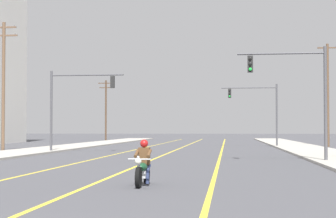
{
  "coord_description": "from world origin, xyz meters",
  "views": [
    {
      "loc": [
        4.18,
        -8.15,
        1.8
      ],
      "look_at": [
        0.6,
        27.68,
        2.98
      ],
      "focal_mm": 64.13,
      "sensor_mm": 36.0,
      "label": 1
    }
  ],
  "objects_px": {
    "traffic_signal_near_left": "(72,98)",
    "utility_pole_left_near": "(3,82)",
    "utility_pole_right_far": "(328,93)",
    "motorcycle_with_rider": "(143,167)",
    "utility_pole_left_far": "(106,108)",
    "traffic_signal_near_right": "(300,86)",
    "traffic_signal_mid_right": "(260,105)"
  },
  "relations": [
    {
      "from": "utility_pole_left_near",
      "to": "utility_pole_left_far",
      "type": "relative_size",
      "value": 1.15
    },
    {
      "from": "traffic_signal_mid_right",
      "to": "utility_pole_left_far",
      "type": "xyz_separation_m",
      "value": [
        -20.88,
        26.23,
        0.64
      ]
    },
    {
      "from": "traffic_signal_near_right",
      "to": "utility_pole_left_far",
      "type": "xyz_separation_m",
      "value": [
        -21.52,
        53.33,
        0.68
      ]
    },
    {
      "from": "traffic_signal_near_left",
      "to": "utility_pole_left_near",
      "type": "distance_m",
      "value": 6.06
    },
    {
      "from": "motorcycle_with_rider",
      "to": "traffic_signal_near_right",
      "type": "height_order",
      "value": "traffic_signal_near_right"
    },
    {
      "from": "traffic_signal_mid_right",
      "to": "utility_pole_right_far",
      "type": "height_order",
      "value": "utility_pole_right_far"
    },
    {
      "from": "utility_pole_left_near",
      "to": "traffic_signal_near_right",
      "type": "bearing_deg",
      "value": -31.04
    },
    {
      "from": "utility_pole_left_near",
      "to": "utility_pole_right_far",
      "type": "height_order",
      "value": "utility_pole_right_far"
    },
    {
      "from": "motorcycle_with_rider",
      "to": "traffic_signal_mid_right",
      "type": "bearing_deg",
      "value": 81.82
    },
    {
      "from": "utility_pole_left_near",
      "to": "utility_pole_left_far",
      "type": "xyz_separation_m",
      "value": [
        -0.15,
        40.47,
        -0.68
      ]
    },
    {
      "from": "traffic_signal_near_right",
      "to": "traffic_signal_near_left",
      "type": "xyz_separation_m",
      "value": [
        -15.55,
        11.82,
        0.06
      ]
    },
    {
      "from": "traffic_signal_near_right",
      "to": "utility_pole_right_far",
      "type": "relative_size",
      "value": 0.6
    },
    {
      "from": "motorcycle_with_rider",
      "to": "traffic_signal_mid_right",
      "type": "relative_size",
      "value": 0.35
    },
    {
      "from": "utility_pole_left_near",
      "to": "utility_pole_right_far",
      "type": "distance_m",
      "value": 31.43
    },
    {
      "from": "utility_pole_left_far",
      "to": "traffic_signal_near_left",
      "type": "bearing_deg",
      "value": -81.82
    },
    {
      "from": "motorcycle_with_rider",
      "to": "utility_pole_left_far",
      "type": "height_order",
      "value": "utility_pole_left_far"
    },
    {
      "from": "traffic_signal_near_left",
      "to": "utility_pole_left_far",
      "type": "height_order",
      "value": "utility_pole_left_far"
    },
    {
      "from": "motorcycle_with_rider",
      "to": "traffic_signal_near_right",
      "type": "distance_m",
      "value": 15.62
    },
    {
      "from": "traffic_signal_near_left",
      "to": "utility_pole_left_far",
      "type": "bearing_deg",
      "value": 98.18
    },
    {
      "from": "utility_pole_right_far",
      "to": "utility_pole_left_far",
      "type": "height_order",
      "value": "utility_pole_right_far"
    },
    {
      "from": "traffic_signal_mid_right",
      "to": "traffic_signal_near_left",
      "type": "bearing_deg",
      "value": -134.31
    },
    {
      "from": "traffic_signal_mid_right",
      "to": "utility_pole_left_far",
      "type": "distance_m",
      "value": 33.54
    },
    {
      "from": "traffic_signal_near_right",
      "to": "traffic_signal_mid_right",
      "type": "bearing_deg",
      "value": 91.34
    },
    {
      "from": "traffic_signal_near_left",
      "to": "utility_pole_right_far",
      "type": "height_order",
      "value": "utility_pole_right_far"
    },
    {
      "from": "motorcycle_with_rider",
      "to": "utility_pole_left_near",
      "type": "relative_size",
      "value": 0.22
    },
    {
      "from": "traffic_signal_near_left",
      "to": "utility_pole_left_far",
      "type": "xyz_separation_m",
      "value": [
        -5.97,
        41.51,
        0.63
      ]
    },
    {
      "from": "utility_pole_right_far",
      "to": "traffic_signal_near_right",
      "type": "bearing_deg",
      "value": -102.16
    },
    {
      "from": "traffic_signal_near_right",
      "to": "utility_pole_left_far",
      "type": "distance_m",
      "value": 57.51
    },
    {
      "from": "motorcycle_with_rider",
      "to": "traffic_signal_near_left",
      "type": "height_order",
      "value": "traffic_signal_near_left"
    },
    {
      "from": "traffic_signal_near_left",
      "to": "utility_pole_right_far",
      "type": "xyz_separation_m",
      "value": [
        21.62,
        16.37,
        1.18
      ]
    },
    {
      "from": "traffic_signal_mid_right",
      "to": "utility_pole_left_far",
      "type": "relative_size",
      "value": 0.7
    },
    {
      "from": "traffic_signal_mid_right",
      "to": "utility_pole_left_near",
      "type": "bearing_deg",
      "value": -145.53
    }
  ]
}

